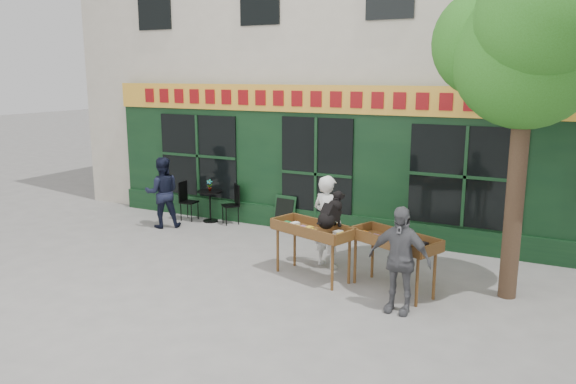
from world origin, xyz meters
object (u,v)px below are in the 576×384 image
bistro_table (210,200)px  man_left (162,192)px  dog (330,209)px  book_cart_right (394,243)px  woman (327,222)px  man_right (399,260)px  book_cart_center (313,232)px

bistro_table → man_left: man_left is taller
dog → book_cart_right: 1.20m
book_cart_right → bistro_table: (-5.26, 2.33, -0.28)m
bistro_table → woman: bearing=-24.1°
man_left → dog: bearing=123.3°
woman → man_right: size_ratio=1.06×
man_right → woman: bearing=144.9°
woman → man_right: (1.75, -1.38, -0.05)m
dog → bistro_table: bearing=167.9°
dog → bistro_table: size_ratio=0.79×
woman → man_right: bearing=159.8°
book_cart_right → bistro_table: 5.76m
book_cart_center → bistro_table: book_cart_center is taller
man_left → man_right: bearing=121.3°
man_right → man_left: (-6.26, 2.18, 0.01)m
woman → man_left: size_ratio=1.04×
book_cart_center → dog: 0.59m
dog → man_left: man_left is taller
book_cart_center → man_left: size_ratio=0.98×
woman → bistro_table: bearing=-6.2°
man_right → man_left: man_left is taller
woman → bistro_table: woman is taller
book_cart_right → man_left: (-5.96, 1.43, 0.01)m
dog → man_left: 5.11m
book_cart_right → man_right: (0.30, -0.75, -0.00)m
woman → book_cart_right: woman is taller
dog → man_right: man_right is taller
dog → man_right: size_ratio=0.37×
woman → man_left: woman is taller
man_right → dog: bearing=157.3°
dog → woman: size_ratio=0.35×
man_right → man_left: bearing=163.8°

